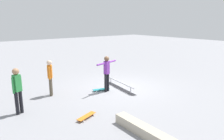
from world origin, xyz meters
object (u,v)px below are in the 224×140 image
object	(u,v)px
skate_ledge	(149,133)
loose_skateboard_orange	(86,116)
skateboard_main	(101,89)
grind_rail	(120,86)
bystander_orange_shirt	(50,76)
bystander_green_shirt	(17,88)
skater_main	(107,71)

from	to	relation	value
skate_ledge	loose_skateboard_orange	bearing A→B (deg)	18.99
skateboard_main	grind_rail	bearing A→B (deg)	-0.58
skateboard_main	bystander_orange_shirt	world-z (taller)	bystander_orange_shirt
skate_ledge	bystander_orange_shirt	distance (m)	5.15
grind_rail	bystander_green_shirt	world-z (taller)	bystander_green_shirt
bystander_green_shirt	loose_skateboard_orange	world-z (taller)	bystander_green_shirt
skate_ledge	loose_skateboard_orange	xyz separation A→B (m)	(2.14, 0.74, -0.07)
bystander_orange_shirt	loose_skateboard_orange	xyz separation A→B (m)	(-2.89, -0.06, -0.83)
skater_main	bystander_orange_shirt	xyz separation A→B (m)	(1.09, 2.27, -0.07)
grind_rail	bystander_green_shirt	size ratio (longest dim) A/B	1.45
grind_rail	loose_skateboard_orange	size ratio (longest dim) A/B	2.94
skate_ledge	bystander_orange_shirt	size ratio (longest dim) A/B	1.61
grind_rail	bystander_green_shirt	distance (m)	4.73
bystander_green_shirt	bystander_orange_shirt	size ratio (longest dim) A/B	1.04
skate_ledge	bystander_green_shirt	size ratio (longest dim) A/B	1.54
skate_ledge	skateboard_main	xyz separation A→B (m)	(4.16, -1.31, -0.07)
skater_main	loose_skateboard_orange	size ratio (longest dim) A/B	2.04
skate_ledge	skater_main	bearing A→B (deg)	-20.54
skater_main	bystander_green_shirt	size ratio (longest dim) A/B	1.01
grind_rail	skater_main	world-z (taller)	skater_main
bystander_green_shirt	bystander_orange_shirt	distance (m)	1.96
skateboard_main	bystander_green_shirt	size ratio (longest dim) A/B	0.50
skater_main	loose_skateboard_orange	world-z (taller)	skater_main
bystander_orange_shirt	loose_skateboard_orange	world-z (taller)	bystander_orange_shirt
skateboard_main	bystander_green_shirt	xyz separation A→B (m)	(-0.24, 3.72, 0.87)
skater_main	bystander_green_shirt	xyz separation A→B (m)	(-0.01, 3.89, -0.03)
bystander_green_shirt	bystander_orange_shirt	world-z (taller)	bystander_green_shirt
skate_ledge	bystander_green_shirt	world-z (taller)	bystander_green_shirt
grind_rail	skater_main	size ratio (longest dim) A/B	1.44
grind_rail	skate_ledge	world-z (taller)	grind_rail
bystander_orange_shirt	skate_ledge	bearing A→B (deg)	38.77
skateboard_main	bystander_orange_shirt	distance (m)	2.42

